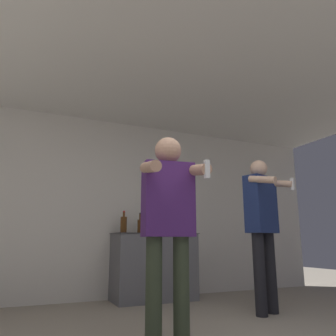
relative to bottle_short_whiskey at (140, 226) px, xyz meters
The scene contains 9 objects.
wall_back 0.49m from the bottle_short_whiskey, 140.85° to the left, with size 7.00×0.06×2.55m.
ceiling_slab 2.08m from the bottle_short_whiskey, 103.26° to the right, with size 7.00×3.59×0.05m.
counter 0.58m from the bottle_short_whiskey, 14.96° to the right, with size 1.14×0.58×0.89m.
bottle_short_whiskey is the anchor object (origin of this frame).
bottle_amber_bourbon 0.14m from the bottle_short_whiskey, ahead, with size 0.07×0.07×0.26m.
bottle_brown_liquor 0.37m from the bottle_short_whiskey, ahead, with size 0.08×0.08×0.34m.
bottle_dark_rum 0.24m from the bottle_short_whiskey, behind, with size 0.09×0.09×0.31m.
person_woman_foreground 2.00m from the bottle_short_whiskey, 102.13° to the right, with size 0.53×0.54×1.66m.
person_man_side 1.71m from the bottle_short_whiskey, 53.51° to the right, with size 0.55×0.54×1.73m.
Camera 1 is at (-1.20, -1.58, 0.78)m, focal length 35.00 mm.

